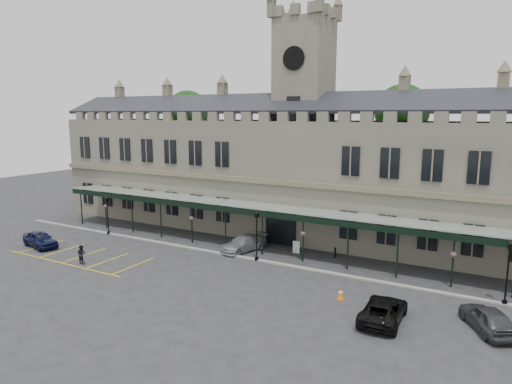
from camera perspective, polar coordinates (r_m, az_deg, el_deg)
The scene contains 21 objects.
ground at distance 36.25m, azimuth -4.75°, elevation -10.81°, with size 140.00×140.00×0.00m, color #29292B.
station_building at distance 48.32m, azimuth 5.79°, elevation 2.28°, with size 60.00×10.36×17.30m.
clock_tower at distance 47.99m, azimuth 5.97°, elevation 10.18°, with size 5.60×5.60×24.80m.
canopy at distance 41.62m, azimuth 0.99°, elevation -4.59°, with size 50.00×4.10×4.30m.
kerb at distance 40.63m, azimuth -0.35°, elevation -8.39°, with size 60.00×0.40×0.12m, color gray.
parking_markings at distance 44.33m, azimuth -21.18°, elevation -7.59°, with size 16.00×6.00×0.01m, color gold, non-canonical shape.
tree_behind_left at distance 67.12m, azimuth -8.54°, elevation 9.75°, with size 6.00×6.00×16.00m.
tree_behind_mid at distance 54.16m, azimuth 17.77°, elevation 9.41°, with size 6.00×6.00×16.00m.
lamp_post_left at distance 50.83m, azimuth -18.07°, elevation -2.32°, with size 0.40×0.40×4.21m.
lamp_post_mid at distance 39.64m, azimuth 0.09°, elevation -4.84°, with size 0.43×0.43×4.59m.
lamp_post_right at distance 34.94m, azimuth 28.98°, elevation -8.12°, with size 0.44×0.44×4.60m.
traffic_cone at distance 32.92m, azimuth 10.53°, elevation -12.44°, with size 0.48×0.48×0.76m.
sign_board at distance 42.50m, azimuth 5.05°, elevation -6.90°, with size 0.67×0.06×1.14m.
bollard_left at distance 44.23m, azimuth 0.46°, elevation -6.28°, with size 0.17×0.17×0.98m, color black.
bollard_right at distance 41.63m, azimuth 9.86°, elevation -7.49°, with size 0.17×0.17×0.95m, color black.
car_left_a at distance 48.81m, azimuth -25.37°, elevation -5.37°, with size 1.82×4.52×1.54m, color black.
car_taxi at distance 43.04m, azimuth -1.55°, elevation -6.43°, with size 2.01×4.93×1.43m, color #A0A3A8.
car_van at distance 30.24m, azimuth 15.63°, elevation -14.03°, with size 2.34×5.07×1.41m, color black.
car_right_a at distance 31.19m, azimuth 26.99°, elevation -13.89°, with size 1.81×4.50×1.53m, color #36393D.
person_a at distance 48.06m, azimuth -25.33°, elevation -5.49°, with size 0.62×0.41×1.71m, color black.
person_b at distance 42.14m, azimuth -20.97°, elevation -7.28°, with size 0.81×0.63×1.67m, color black.
Camera 1 is at (19.19, -27.99, 12.73)m, focal length 32.00 mm.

